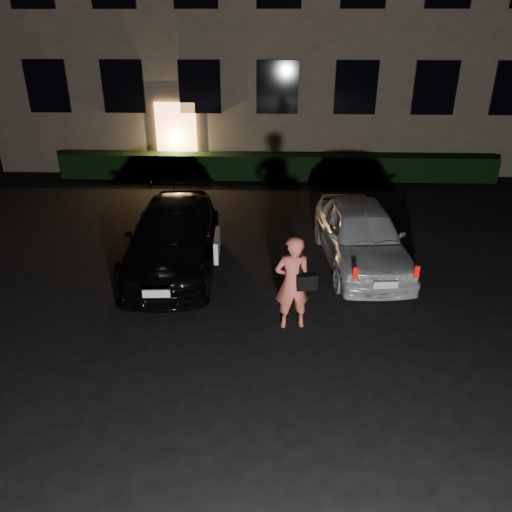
{
  "coord_description": "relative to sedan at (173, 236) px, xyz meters",
  "views": [
    {
      "loc": [
        -0.07,
        -6.49,
        5.04
      ],
      "look_at": [
        -0.38,
        2.0,
        1.0
      ],
      "focal_mm": 35.0,
      "sensor_mm": 36.0,
      "label": 1
    }
  ],
  "objects": [
    {
      "name": "man",
      "position": [
        2.59,
        -2.45,
        0.21
      ],
      "size": [
        0.78,
        0.53,
        1.77
      ],
      "rotation": [
        0.0,
        0.0,
        3.31
      ],
      "color": "#D65E4B",
      "rests_on": "ground"
    },
    {
      "name": "ground",
      "position": [
        2.29,
        -3.64,
        -0.68
      ],
      "size": [
        80.0,
        80.0,
        0.0
      ],
      "primitive_type": "plane",
      "color": "black",
      "rests_on": "ground"
    },
    {
      "name": "sedan",
      "position": [
        0.0,
        0.0,
        0.0
      ],
      "size": [
        2.24,
        4.85,
        1.36
      ],
      "rotation": [
        0.0,
        0.0,
        0.06
      ],
      "color": "black",
      "rests_on": "ground"
    },
    {
      "name": "hatch",
      "position": [
        4.19,
        0.19,
        0.02
      ],
      "size": [
        1.99,
        4.24,
        1.4
      ],
      "rotation": [
        0.0,
        0.0,
        0.08
      ],
      "color": "silver",
      "rests_on": "ground"
    },
    {
      "name": "hedge",
      "position": [
        2.29,
        6.86,
        -0.25
      ],
      "size": [
        15.0,
        0.7,
        0.85
      ],
      "primitive_type": "cube",
      "color": "black",
      "rests_on": "ground"
    }
  ]
}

